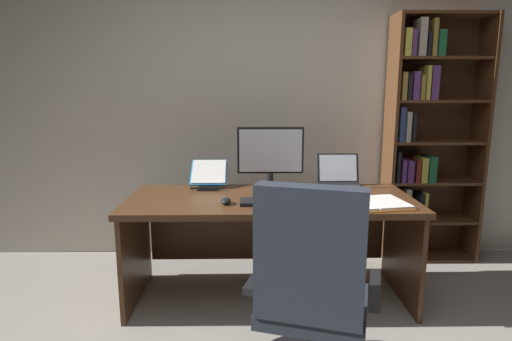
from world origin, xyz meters
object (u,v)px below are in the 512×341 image
object	(u,v)px
monitor	(270,158)
computer_mouse	(226,201)
pen	(317,193)
office_chair	(312,305)
bookshelf	(424,143)
reading_stand_with_book	(209,175)
desk	(269,220)
notepad	(314,195)
keyboard	(274,202)
laptop	(340,181)
open_binder	(368,204)

from	to	relation	value
monitor	computer_mouse	bearing A→B (deg)	-125.39
pen	office_chair	bearing A→B (deg)	-100.02
monitor	bookshelf	bearing A→B (deg)	18.55
computer_mouse	reading_stand_with_book	bearing A→B (deg)	106.96
desk	notepad	world-z (taller)	notepad
computer_mouse	notepad	xyz separation A→B (m)	(0.58, 0.21, -0.02)
computer_mouse	keyboard	bearing A→B (deg)	0.00
pen	keyboard	bearing A→B (deg)	-145.89
monitor	laptop	size ratio (longest dim) A/B	1.55
monitor	open_binder	xyz separation A→B (m)	(0.58, -0.47, -0.21)
desk	monitor	world-z (taller)	monitor
bookshelf	monitor	xyz separation A→B (m)	(-1.28, -0.43, -0.05)
office_chair	notepad	world-z (taller)	office_chair
keyboard	reading_stand_with_book	distance (m)	0.67
office_chair	monitor	distance (m)	1.28
monitor	reading_stand_with_book	world-z (taller)	monitor
keyboard	office_chair	bearing A→B (deg)	-79.81
bookshelf	reading_stand_with_book	size ratio (longest dim) A/B	7.08
keyboard	notepad	world-z (taller)	keyboard
office_chair	laptop	distance (m)	1.28
laptop	keyboard	bearing A→B (deg)	-140.03
computer_mouse	open_binder	distance (m)	0.88
bookshelf	pen	size ratio (longest dim) A/B	14.24
keyboard	computer_mouse	size ratio (longest dim) A/B	4.04
monitor	pen	size ratio (longest dim) A/B	3.38
open_binder	notepad	bearing A→B (deg)	129.55
reading_stand_with_book	open_binder	size ratio (longest dim) A/B	0.54
desk	notepad	xyz separation A→B (m)	(0.30, -0.03, 0.19)
bookshelf	office_chair	bearing A→B (deg)	-125.47
monitor	keyboard	bearing A→B (deg)	-90.00
desk	notepad	bearing A→B (deg)	-6.46
monitor	keyboard	xyz separation A→B (m)	(0.00, -0.42, -0.21)
monitor	notepad	size ratio (longest dim) A/B	2.26
office_chair	keyboard	distance (m)	0.82
monitor	laptop	bearing A→B (deg)	0.59
notepad	open_binder	bearing A→B (deg)	-40.86
keyboard	open_binder	size ratio (longest dim) A/B	0.81
desk	office_chair	distance (m)	1.01
desk	keyboard	world-z (taller)	keyboard
computer_mouse	open_binder	world-z (taller)	computer_mouse
office_chair	open_binder	bearing A→B (deg)	74.57
monitor	computer_mouse	world-z (taller)	monitor
office_chair	notepad	distance (m)	1.01
office_chair	monitor	world-z (taller)	monitor
laptop	notepad	size ratio (longest dim) A/B	1.46
keyboard	bookshelf	bearing A→B (deg)	33.69
laptop	pen	distance (m)	0.31
open_binder	notepad	distance (m)	0.39
reading_stand_with_book	pen	xyz separation A→B (m)	(0.75, -0.28, -0.07)
office_chair	computer_mouse	xyz separation A→B (m)	(-0.43, 0.75, 0.30)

